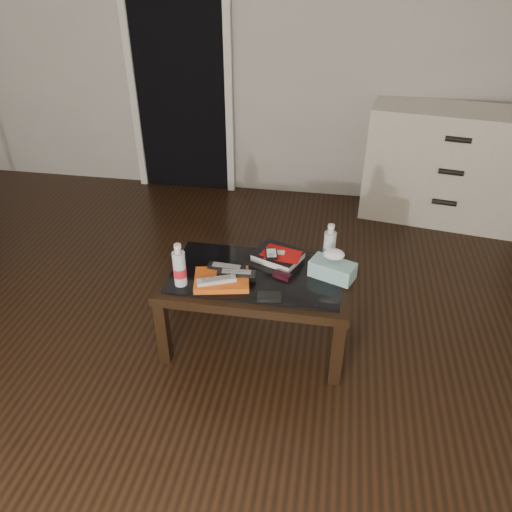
{
  "coord_description": "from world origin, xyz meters",
  "views": [
    {
      "loc": [
        0.95,
        -1.67,
        1.98
      ],
      "look_at": [
        0.58,
        0.51,
        0.55
      ],
      "focal_mm": 35.0,
      "sensor_mm": 36.0,
      "label": 1
    }
  ],
  "objects_px": {
    "water_bottle_left": "(179,265)",
    "tissue_box": "(332,270)",
    "dresser": "(445,165)",
    "water_bottle_right": "(330,244)",
    "coffee_table": "(256,282)",
    "textbook": "(278,256)"
  },
  "relations": [
    {
      "from": "dresser",
      "to": "water_bottle_left",
      "type": "distance_m",
      "value": 2.48
    },
    {
      "from": "dresser",
      "to": "tissue_box",
      "type": "height_order",
      "value": "dresser"
    },
    {
      "from": "coffee_table",
      "to": "textbook",
      "type": "relative_size",
      "value": 4.0
    },
    {
      "from": "water_bottle_left",
      "to": "tissue_box",
      "type": "bearing_deg",
      "value": 14.36
    },
    {
      "from": "coffee_table",
      "to": "water_bottle_left",
      "type": "xyz_separation_m",
      "value": [
        -0.37,
        -0.17,
        0.18
      ]
    },
    {
      "from": "dresser",
      "to": "coffee_table",
      "type": "bearing_deg",
      "value": -116.01
    },
    {
      "from": "coffee_table",
      "to": "dresser",
      "type": "xyz_separation_m",
      "value": [
        1.21,
        1.74,
        0.05
      ]
    },
    {
      "from": "dresser",
      "to": "tissue_box",
      "type": "relative_size",
      "value": 5.49
    },
    {
      "from": "textbook",
      "to": "tissue_box",
      "type": "height_order",
      "value": "tissue_box"
    },
    {
      "from": "textbook",
      "to": "water_bottle_right",
      "type": "bearing_deg",
      "value": 25.0
    },
    {
      "from": "textbook",
      "to": "water_bottle_left",
      "type": "xyz_separation_m",
      "value": [
        -0.46,
        -0.32,
        0.1
      ]
    },
    {
      "from": "coffee_table",
      "to": "water_bottle_right",
      "type": "height_order",
      "value": "water_bottle_right"
    },
    {
      "from": "water_bottle_left",
      "to": "tissue_box",
      "type": "distance_m",
      "value": 0.79
    },
    {
      "from": "coffee_table",
      "to": "water_bottle_left",
      "type": "relative_size",
      "value": 4.2
    },
    {
      "from": "water_bottle_right",
      "to": "tissue_box",
      "type": "relative_size",
      "value": 1.03
    },
    {
      "from": "dresser",
      "to": "water_bottle_left",
      "type": "xyz_separation_m",
      "value": [
        -1.58,
        -1.91,
        0.13
      ]
    },
    {
      "from": "water_bottle_left",
      "to": "tissue_box",
      "type": "relative_size",
      "value": 1.03
    },
    {
      "from": "tissue_box",
      "to": "textbook",
      "type": "bearing_deg",
      "value": 179.79
    },
    {
      "from": "dresser",
      "to": "water_bottle_right",
      "type": "bearing_deg",
      "value": -109.19
    },
    {
      "from": "water_bottle_right",
      "to": "water_bottle_left",
      "type": "bearing_deg",
      "value": -156.07
    },
    {
      "from": "textbook",
      "to": "water_bottle_right",
      "type": "distance_m",
      "value": 0.29
    },
    {
      "from": "water_bottle_left",
      "to": "textbook",
      "type": "bearing_deg",
      "value": 34.33
    }
  ]
}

